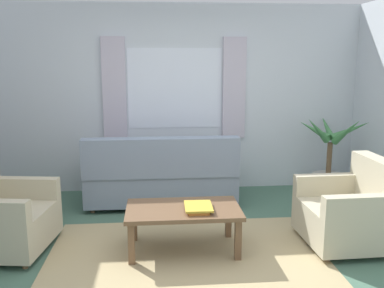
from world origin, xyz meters
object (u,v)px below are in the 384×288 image
object	(u,v)px
armchair_right	(351,211)
book_stack_on_table	(198,208)
coffee_table	(183,213)
potted_plant	(329,166)
couch	(161,177)

from	to	relation	value
armchair_right	book_stack_on_table	size ratio (longest dim) A/B	2.68
armchair_right	book_stack_on_table	distance (m)	1.56
coffee_table	potted_plant	world-z (taller)	potted_plant
couch	book_stack_on_table	world-z (taller)	couch
couch	potted_plant	xyz separation A→B (m)	(2.31, 0.22, 0.03)
couch	potted_plant	size ratio (longest dim) A/B	1.64
coffee_table	book_stack_on_table	bearing A→B (deg)	-31.13
coffee_table	book_stack_on_table	size ratio (longest dim) A/B	3.35
coffee_table	book_stack_on_table	distance (m)	0.18
coffee_table	potted_plant	size ratio (longest dim) A/B	0.95
armchair_right	potted_plant	xyz separation A→B (m)	(0.43, 1.61, 0.04)
coffee_table	book_stack_on_table	world-z (taller)	book_stack_on_table
armchair_right	potted_plant	world-z (taller)	potted_plant
couch	potted_plant	bearing A→B (deg)	-174.48
couch	armchair_right	distance (m)	2.34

